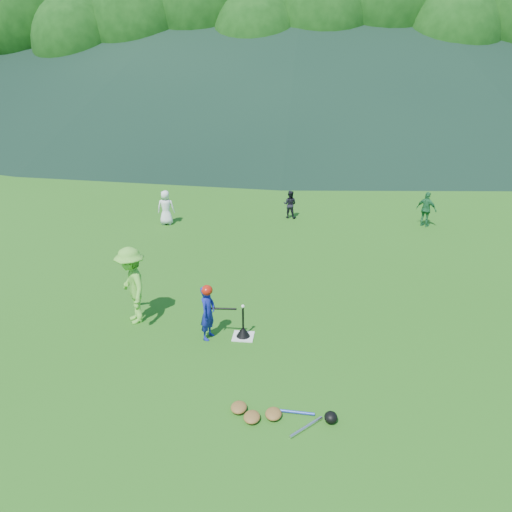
{
  "coord_description": "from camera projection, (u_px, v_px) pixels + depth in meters",
  "views": [
    {
      "loc": [
        1.32,
        -9.3,
        5.58
      ],
      "look_at": [
        0.0,
        2.5,
        0.9
      ],
      "focal_mm": 35.0,
      "sensor_mm": 36.0,
      "label": 1
    }
  ],
  "objects": [
    {
      "name": "ground",
      "position": [
        243.0,
        337.0,
        10.78
      ],
      "size": [
        120.0,
        120.0,
        0.0
      ],
      "primitive_type": "plane",
      "color": "#266016",
      "rests_on": "ground"
    },
    {
      "name": "home_plate",
      "position": [
        243.0,
        336.0,
        10.77
      ],
      "size": [
        0.45,
        0.45,
        0.02
      ],
      "primitive_type": "cube",
      "color": "silver",
      "rests_on": "ground"
    },
    {
      "name": "baseball",
      "position": [
        243.0,
        306.0,
        10.51
      ],
      "size": [
        0.08,
        0.08,
        0.08
      ],
      "primitive_type": "sphere",
      "color": "white",
      "rests_on": "batting_tee"
    },
    {
      "name": "batter_child",
      "position": [
        208.0,
        313.0,
        10.53
      ],
      "size": [
        0.4,
        0.5,
        1.21
      ],
      "primitive_type": "imported",
      "rotation": [
        0.0,
        0.0,
        1.29
      ],
      "color": "navy",
      "rests_on": "ground"
    },
    {
      "name": "adult_coach",
      "position": [
        132.0,
        286.0,
        11.11
      ],
      "size": [
        1.18,
        1.33,
        1.78
      ],
      "primitive_type": "imported",
      "rotation": [
        0.0,
        0.0,
        -1.0
      ],
      "color": "#66BE38",
      "rests_on": "ground"
    },
    {
      "name": "fielder_a",
      "position": [
        166.0,
        208.0,
        17.94
      ],
      "size": [
        0.65,
        0.46,
        1.25
      ],
      "primitive_type": "imported",
      "rotation": [
        0.0,
        0.0,
        3.25
      ],
      "color": "white",
      "rests_on": "ground"
    },
    {
      "name": "fielder_b",
      "position": [
        290.0,
        204.0,
        18.71
      ],
      "size": [
        0.58,
        0.5,
        1.05
      ],
      "primitive_type": "imported",
      "rotation": [
        0.0,
        0.0,
        2.92
      ],
      "color": "black",
      "rests_on": "ground"
    },
    {
      "name": "fielder_c",
      "position": [
        426.0,
        209.0,
        17.71
      ],
      "size": [
        0.77,
        0.68,
        1.25
      ],
      "primitive_type": "imported",
      "rotation": [
        0.0,
        0.0,
        2.51
      ],
      "color": "#216E39",
      "rests_on": "ground"
    },
    {
      "name": "batting_tee",
      "position": [
        243.0,
        332.0,
        10.73
      ],
      "size": [
        0.3,
        0.3,
        0.68
      ],
      "color": "black",
      "rests_on": "home_plate"
    },
    {
      "name": "batter_gear",
      "position": [
        208.0,
        292.0,
        10.35
      ],
      "size": [
        0.73,
        0.26,
        0.57
      ],
      "color": "#AF190B",
      "rests_on": "ground"
    },
    {
      "name": "equipment_pile",
      "position": [
        273.0,
        414.0,
        8.32
      ],
      "size": [
        1.8,
        0.77,
        0.19
      ],
      "color": "olive",
      "rests_on": "ground"
    },
    {
      "name": "outfield_fence",
      "position": [
        295.0,
        131.0,
        36.41
      ],
      "size": [
        70.07,
        0.08,
        1.33
      ],
      "color": "gray",
      "rests_on": "ground"
    },
    {
      "name": "tree_line",
      "position": [
        303.0,
        24.0,
        39.02
      ],
      "size": [
        70.04,
        11.4,
        14.82
      ],
      "color": "#382314",
      "rests_on": "ground"
    }
  ]
}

